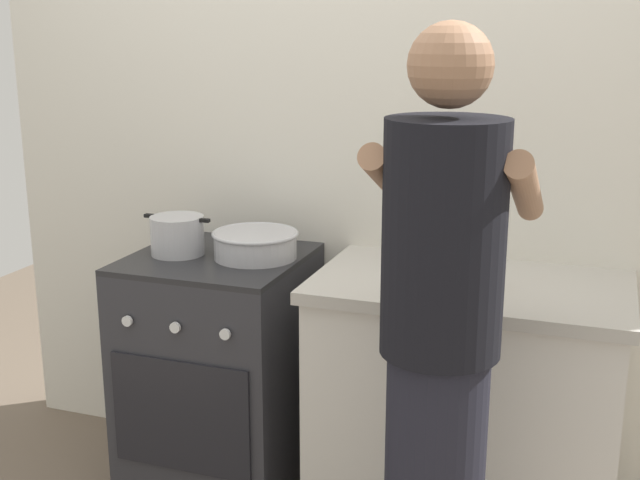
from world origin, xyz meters
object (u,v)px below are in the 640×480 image
pot (177,235)px  utensil_crock (415,233)px  stove_range (220,373)px  spice_bottle (485,273)px  person (439,366)px  mixing_bowl (255,243)px

pot → utensil_crock: (0.82, 0.19, 0.03)m
stove_range → spice_bottle: 1.07m
utensil_crock → person: (0.25, -0.77, -0.14)m
stove_range → utensil_crock: 0.89m
mixing_bowl → person: 1.01m
stove_range → pot: bearing=-170.4°
person → utensil_crock: bearing=107.7°
mixing_bowl → spice_bottle: size_ratio=3.29×
pot → spice_bottle: (1.09, -0.02, -0.02)m
person → mixing_bowl: bearing=141.2°
stove_range → person: person is taller
stove_range → utensil_crock: utensil_crock is taller
mixing_bowl → utensil_crock: bearing=14.7°
mixing_bowl → utensil_crock: utensil_crock is taller
mixing_bowl → utensil_crock: size_ratio=0.92×
utensil_crock → spice_bottle: utensil_crock is taller
stove_range → mixing_bowl: 0.52m
mixing_bowl → person: size_ratio=0.18×
pot → spice_bottle: size_ratio=2.76×
pot → utensil_crock: 0.84m
stove_range → person: bearing=-33.2°
stove_range → pot: pot is taller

